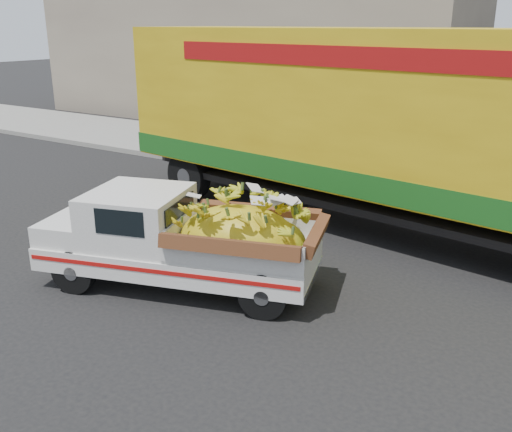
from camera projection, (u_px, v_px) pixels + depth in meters
The scene contains 6 objects.
ground at pixel (193, 267), 9.57m from camera, with size 100.00×100.00×0.00m, color black.
curb at pixel (340, 184), 14.19m from camera, with size 60.00×0.25×0.15m, color gray.
sidewalk at pixel (372, 167), 15.87m from camera, with size 60.00×4.00×0.14m, color gray.
building_left at pixel (249, 57), 23.88m from camera, with size 18.00×6.00×5.00m, color gray.
pickup_truck at pixel (198, 240), 8.57m from camera, with size 4.47×2.70×1.47m.
semi_trailer at pixel (394, 124), 10.50m from camera, with size 12.05×4.10×3.80m.
Camera 1 is at (5.66, -6.81, 3.89)m, focal length 40.00 mm.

